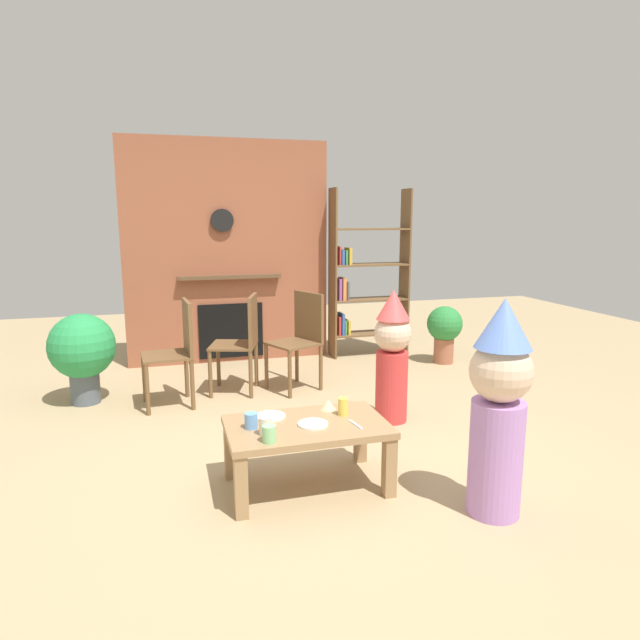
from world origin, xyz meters
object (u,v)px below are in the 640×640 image
birthday_cake_slice (328,405)px  dining_chair_left (177,347)px  coffee_table (307,434)px  paper_plate_rear (313,424)px  paper_cup_near_left (251,421)px  paper_cup_far_left (343,407)px  paper_plate_front (270,416)px  dining_chair_middle (243,338)px  bookshelf (363,281)px  potted_plant_tall (444,329)px  child_with_cone_hat (499,403)px  paper_cup_near_right (269,434)px  dining_chair_right (301,335)px  potted_plant_short (82,350)px  paper_cup_center (265,426)px  child_in_pink (392,353)px

birthday_cake_slice → dining_chair_left: 1.75m
coffee_table → paper_plate_rear: paper_plate_rear is taller
coffee_table → paper_cup_near_left: (-0.32, 0.02, 0.11)m
paper_cup_near_left → paper_cup_far_left: (0.57, 0.05, 0.01)m
paper_plate_front → dining_chair_middle: dining_chair_middle is taller
bookshelf → potted_plant_tall: size_ratio=3.01×
paper_plate_rear → child_with_cone_hat: size_ratio=0.15×
paper_cup_near_right → dining_chair_left: size_ratio=0.10×
potted_plant_tall → coffee_table: bearing=-133.0°
child_with_cone_hat → bookshelf: bearing=-66.5°
child_with_cone_hat → dining_chair_left: size_ratio=1.32×
paper_plate_rear → bookshelf: bearing=64.6°
bookshelf → paper_cup_near_left: size_ratio=21.05×
coffee_table → dining_chair_right: bearing=77.0°
potted_plant_short → coffee_table: bearing=-53.4°
paper_cup_near_left → dining_chair_middle: size_ratio=0.10×
dining_chair_left → potted_plant_short: 0.83m
paper_cup_far_left → potted_plant_tall: potted_plant_tall is taller
dining_chair_left → birthday_cake_slice: bearing=114.9°
paper_plate_front → birthday_cake_slice: (0.37, 0.04, 0.03)m
dining_chair_middle → paper_cup_near_left: bearing=100.4°
paper_plate_rear → potted_plant_short: (-1.50, 2.01, 0.07)m
bookshelf → coffee_table: (-1.43, -2.91, -0.54)m
paper_cup_center → dining_chair_right: bearing=70.6°
coffee_table → child_in_pink: 1.28m
paper_cup_near_left → paper_cup_far_left: size_ratio=0.82×
paper_cup_near_right → child_in_pink: (1.18, 1.07, 0.11)m
bookshelf → potted_plant_tall: bookshelf is taller
dining_chair_left → potted_plant_short: size_ratio=1.15×
paper_cup_center → child_in_pink: 1.53m
dining_chair_left → dining_chair_middle: 0.62m
paper_cup_near_right → dining_chair_left: bearing=102.5°
dining_chair_middle → child_with_cone_hat: bearing=129.3°
paper_cup_far_left → birthday_cake_slice: bearing=116.2°
dining_chair_left → dining_chair_middle: bearing=-167.1°
paper_plate_rear → birthday_cake_slice: birthday_cake_slice is taller
paper_cup_center → birthday_cake_slice: bearing=33.4°
paper_plate_rear → dining_chair_middle: (-0.13, 1.93, 0.11)m
paper_cup_near_left → child_with_cone_hat: 1.37m
bookshelf → potted_plant_tall: bearing=-38.9°
child_in_pink → potted_plant_short: bearing=-68.5°
dining_chair_middle → paper_plate_front: bearing=104.3°
dining_chair_middle → dining_chair_right: same height
paper_cup_near_left → potted_plant_tall: bearing=42.8°
bookshelf → potted_plant_short: bookshelf is taller
dining_chair_left → dining_chair_right: 1.13m
dining_chair_middle → dining_chair_right: 0.54m
paper_cup_near_right → child_with_cone_hat: (1.17, -0.36, 0.18)m
paper_plate_rear → dining_chair_middle: 1.94m
paper_cup_near_right → potted_plant_short: potted_plant_short is taller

